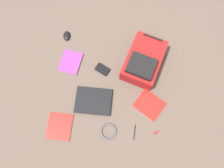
{
  "coord_description": "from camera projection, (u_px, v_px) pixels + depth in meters",
  "views": [
    {
      "loc": [
        0.12,
        -0.54,
        1.79
      ],
      "look_at": [
        0.04,
        -0.01,
        0.02
      ],
      "focal_mm": 32.07,
      "sensor_mm": 36.0,
      "label": 1
    }
  ],
  "objects": [
    {
      "name": "ground_plane",
      "position": [
        108.0,
        83.0,
        1.87
      ],
      "size": [
        3.58,
        3.58,
        0.0
      ],
      "primitive_type": "plane",
      "color": "brown"
    },
    {
      "name": "backpack",
      "position": [
        143.0,
        61.0,
        1.83
      ],
      "size": [
        0.4,
        0.51,
        0.21
      ],
      "color": "maroon",
      "rests_on": "ground_plane"
    },
    {
      "name": "laptop",
      "position": [
        93.0,
        101.0,
        1.8
      ],
      "size": [
        0.34,
        0.26,
        0.03
      ],
      "color": "black",
      "rests_on": "ground_plane"
    },
    {
      "name": "book_red",
      "position": [
        71.0,
        62.0,
        1.92
      ],
      "size": [
        0.21,
        0.25,
        0.02
      ],
      "color": "silver",
      "rests_on": "ground_plane"
    },
    {
      "name": "book_manual",
      "position": [
        60.0,
        126.0,
        1.75
      ],
      "size": [
        0.22,
        0.24,
        0.01
      ],
      "color": "silver",
      "rests_on": "ground_plane"
    },
    {
      "name": "book_blue",
      "position": [
        149.0,
        105.0,
        1.8
      ],
      "size": [
        0.31,
        0.29,
        0.02
      ],
      "color": "silver",
      "rests_on": "ground_plane"
    },
    {
      "name": "computer_mouse",
      "position": [
        67.0,
        36.0,
        1.99
      ],
      "size": [
        0.08,
        0.11,
        0.04
      ],
      "primitive_type": "ellipsoid",
      "rotation": [
        0.0,
        0.0,
        0.18
      ],
      "color": "black",
      "rests_on": "ground_plane"
    },
    {
      "name": "cable_coil",
      "position": [
        108.0,
        131.0,
        1.73
      ],
      "size": [
        0.14,
        0.14,
        0.02
      ],
      "primitive_type": "torus",
      "color": "#4C4C51",
      "rests_on": "ground_plane"
    },
    {
      "name": "power_brick",
      "position": [
        102.0,
        69.0,
        1.89
      ],
      "size": [
        0.15,
        0.12,
        0.03
      ],
      "primitive_type": "cube",
      "rotation": [
        0.0,
        0.0,
        1.16
      ],
      "color": "black",
      "rests_on": "ground_plane"
    },
    {
      "name": "pen_black",
      "position": [
        135.0,
        132.0,
        1.74
      ],
      "size": [
        0.01,
        0.13,
        0.01
      ],
      "primitive_type": "cylinder",
      "rotation": [
        1.57,
        0.0,
        0.01
      ],
      "color": "black",
      "rests_on": "ground_plane"
    },
    {
      "name": "usb_stick",
      "position": [
        156.0,
        133.0,
        1.73
      ],
      "size": [
        0.05,
        0.04,
        0.01
      ],
      "primitive_type": "cube",
      "rotation": [
        0.0,
        0.0,
        5.35
      ],
      "color": "#B21919",
      "rests_on": "ground_plane"
    }
  ]
}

